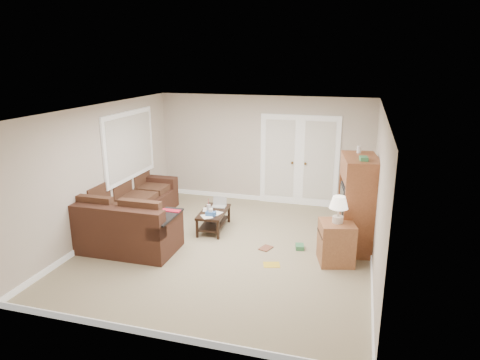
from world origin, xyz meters
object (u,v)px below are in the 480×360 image
(coffee_table, at_px, (214,219))
(side_cabinet, at_px, (336,239))
(tv_armoire, at_px, (357,203))
(sectional_sofa, at_px, (128,215))

(coffee_table, xyz_separation_m, side_cabinet, (2.43, -0.80, 0.20))
(tv_armoire, distance_m, side_cabinet, 0.88)
(sectional_sofa, height_order, tv_armoire, tv_armoire)
(sectional_sofa, bearing_deg, side_cabinet, -3.01)
(sectional_sofa, bearing_deg, coffee_table, 21.47)
(coffee_table, distance_m, tv_armoire, 2.80)
(tv_armoire, bearing_deg, side_cabinet, -121.10)
(sectional_sofa, relative_size, tv_armoire, 1.64)
(coffee_table, distance_m, side_cabinet, 2.57)
(sectional_sofa, xyz_separation_m, coffee_table, (1.55, 0.62, -0.14))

